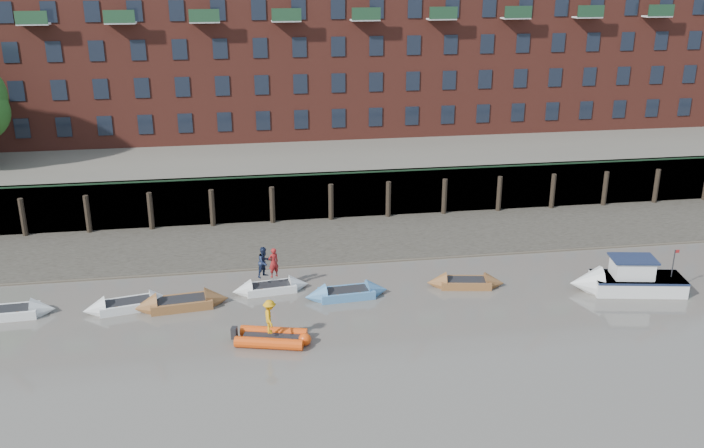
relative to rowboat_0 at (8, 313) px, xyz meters
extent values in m
plane|color=#605B52|center=(16.03, -9.86, -0.23)|extent=(220.00, 220.00, 0.00)
cube|color=#3D382F|center=(16.03, 8.14, -0.23)|extent=(110.00, 8.00, 0.50)
cube|color=#4C4336|center=(16.03, 4.74, -0.23)|extent=(110.00, 1.60, 0.10)
cube|color=#2D2A26|center=(16.03, 12.54, 1.37)|extent=(110.00, 0.80, 3.20)
cylinder|color=black|center=(-1.97, 11.89, 1.07)|extent=(0.36, 0.36, 2.60)
cylinder|color=black|center=(2.03, 11.89, 1.07)|extent=(0.36, 0.36, 2.60)
cylinder|color=black|center=(6.03, 11.89, 1.07)|extent=(0.36, 0.36, 2.60)
cylinder|color=black|center=(10.03, 11.89, 1.07)|extent=(0.36, 0.36, 2.60)
cylinder|color=black|center=(14.03, 11.89, 1.07)|extent=(0.36, 0.36, 2.60)
cylinder|color=black|center=(18.03, 11.89, 1.07)|extent=(0.36, 0.36, 2.60)
cylinder|color=black|center=(22.03, 11.89, 1.07)|extent=(0.36, 0.36, 2.60)
cylinder|color=black|center=(26.03, 11.89, 1.07)|extent=(0.36, 0.36, 2.60)
cylinder|color=black|center=(30.03, 11.89, 1.07)|extent=(0.36, 0.36, 2.60)
cylinder|color=black|center=(34.03, 11.89, 1.07)|extent=(0.36, 0.36, 2.60)
cylinder|color=black|center=(38.03, 11.89, 1.07)|extent=(0.36, 0.36, 2.60)
cylinder|color=black|center=(42.03, 11.89, 1.07)|extent=(0.36, 0.36, 2.60)
cube|color=#264C2D|center=(16.03, 12.24, 3.02)|extent=(110.00, 0.06, 0.10)
cube|color=#5E594D|center=(16.03, 26.14, 1.37)|extent=(110.00, 28.00, 3.20)
cube|color=brown|center=(16.03, 27.14, 8.97)|extent=(80.00, 10.00, 12.00)
cube|color=black|center=(-3.97, 22.12, 4.77)|extent=(1.10, 0.12, 1.50)
cube|color=black|center=(-0.97, 22.12, 4.77)|extent=(1.10, 0.12, 1.50)
cube|color=black|center=(2.03, 22.12, 4.77)|extent=(1.10, 0.12, 1.50)
cube|color=black|center=(5.03, 22.12, 4.77)|extent=(1.10, 0.12, 1.50)
cube|color=black|center=(8.03, 22.12, 4.77)|extent=(1.10, 0.12, 1.50)
cube|color=black|center=(11.03, 22.12, 4.77)|extent=(1.10, 0.12, 1.50)
cube|color=black|center=(14.03, 22.12, 4.77)|extent=(1.10, 0.12, 1.50)
cube|color=black|center=(17.03, 22.12, 4.77)|extent=(1.10, 0.12, 1.50)
cube|color=black|center=(20.03, 22.12, 4.77)|extent=(1.10, 0.12, 1.50)
cube|color=black|center=(23.03, 22.12, 4.77)|extent=(1.10, 0.12, 1.50)
cube|color=black|center=(26.03, 22.12, 4.77)|extent=(1.10, 0.12, 1.50)
cube|color=black|center=(29.03, 22.12, 4.77)|extent=(1.10, 0.12, 1.50)
cube|color=black|center=(32.03, 22.12, 4.77)|extent=(1.10, 0.12, 1.50)
cube|color=black|center=(35.03, 22.12, 4.77)|extent=(1.10, 0.12, 1.50)
cube|color=black|center=(38.03, 22.12, 4.77)|extent=(1.10, 0.12, 1.50)
cube|color=black|center=(41.03, 22.12, 4.77)|extent=(1.10, 0.12, 1.50)
cube|color=black|center=(44.03, 22.12, 4.77)|extent=(1.10, 0.12, 1.50)
cube|color=black|center=(47.03, 22.12, 4.77)|extent=(1.10, 0.12, 1.50)
cube|color=black|center=(50.03, 22.12, 4.77)|extent=(1.10, 0.12, 1.50)
cube|color=black|center=(-3.97, 22.12, 7.57)|extent=(1.10, 0.12, 1.50)
cube|color=black|center=(-0.97, 22.12, 7.57)|extent=(1.10, 0.12, 1.50)
cube|color=black|center=(2.03, 22.12, 7.57)|extent=(1.10, 0.12, 1.50)
cube|color=black|center=(5.03, 22.12, 7.57)|extent=(1.10, 0.12, 1.50)
cube|color=black|center=(8.03, 22.12, 7.57)|extent=(1.10, 0.12, 1.50)
cube|color=black|center=(11.03, 22.12, 7.57)|extent=(1.10, 0.12, 1.50)
cube|color=black|center=(14.03, 22.12, 7.57)|extent=(1.10, 0.12, 1.50)
cube|color=black|center=(17.03, 22.12, 7.57)|extent=(1.10, 0.12, 1.50)
cube|color=black|center=(20.03, 22.12, 7.57)|extent=(1.10, 0.12, 1.50)
cube|color=black|center=(23.03, 22.12, 7.57)|extent=(1.10, 0.12, 1.50)
cube|color=black|center=(26.03, 22.12, 7.57)|extent=(1.10, 0.12, 1.50)
cube|color=black|center=(29.03, 22.12, 7.57)|extent=(1.10, 0.12, 1.50)
cube|color=black|center=(32.03, 22.12, 7.57)|extent=(1.10, 0.12, 1.50)
cube|color=black|center=(35.03, 22.12, 7.57)|extent=(1.10, 0.12, 1.50)
cube|color=black|center=(38.03, 22.12, 7.57)|extent=(1.10, 0.12, 1.50)
cube|color=black|center=(41.03, 22.12, 7.57)|extent=(1.10, 0.12, 1.50)
cube|color=black|center=(44.03, 22.12, 7.57)|extent=(1.10, 0.12, 1.50)
cube|color=black|center=(47.03, 22.12, 7.57)|extent=(1.10, 0.12, 1.50)
cube|color=black|center=(50.03, 22.12, 7.57)|extent=(1.10, 0.12, 1.50)
cube|color=black|center=(-3.97, 22.12, 10.37)|extent=(1.10, 0.12, 1.50)
cube|color=black|center=(-0.97, 22.12, 10.37)|extent=(1.10, 0.12, 1.50)
cube|color=black|center=(2.03, 22.12, 10.37)|extent=(1.10, 0.12, 1.50)
cube|color=black|center=(5.03, 22.12, 10.37)|extent=(1.10, 0.12, 1.50)
cube|color=black|center=(8.03, 22.12, 10.37)|extent=(1.10, 0.12, 1.50)
cube|color=black|center=(11.03, 22.12, 10.37)|extent=(1.10, 0.12, 1.50)
cube|color=black|center=(14.03, 22.12, 10.37)|extent=(1.10, 0.12, 1.50)
cube|color=black|center=(17.03, 22.12, 10.37)|extent=(1.10, 0.12, 1.50)
cube|color=black|center=(20.03, 22.12, 10.37)|extent=(1.10, 0.12, 1.50)
cube|color=black|center=(23.03, 22.12, 10.37)|extent=(1.10, 0.12, 1.50)
cube|color=black|center=(26.03, 22.12, 10.37)|extent=(1.10, 0.12, 1.50)
cube|color=black|center=(29.03, 22.12, 10.37)|extent=(1.10, 0.12, 1.50)
cube|color=black|center=(32.03, 22.12, 10.37)|extent=(1.10, 0.12, 1.50)
cube|color=black|center=(35.03, 22.12, 10.37)|extent=(1.10, 0.12, 1.50)
cube|color=black|center=(38.03, 22.12, 10.37)|extent=(1.10, 0.12, 1.50)
cube|color=black|center=(41.03, 22.12, 10.37)|extent=(1.10, 0.12, 1.50)
cube|color=black|center=(44.03, 22.12, 10.37)|extent=(1.10, 0.12, 1.50)
cube|color=black|center=(47.03, 22.12, 10.37)|extent=(1.10, 0.12, 1.50)
cube|color=black|center=(50.03, 22.12, 10.37)|extent=(1.10, 0.12, 1.50)
cube|color=black|center=(-3.97, 22.12, 13.17)|extent=(1.10, 0.12, 1.50)
cube|color=black|center=(-0.97, 22.12, 13.17)|extent=(1.10, 0.12, 1.50)
cube|color=black|center=(2.03, 22.12, 13.17)|extent=(1.10, 0.12, 1.50)
cube|color=black|center=(5.03, 22.12, 13.17)|extent=(1.10, 0.12, 1.50)
cube|color=black|center=(8.03, 22.12, 13.17)|extent=(1.10, 0.12, 1.50)
cube|color=black|center=(11.03, 22.12, 13.17)|extent=(1.10, 0.12, 1.50)
cube|color=black|center=(14.03, 22.12, 13.17)|extent=(1.10, 0.12, 1.50)
cube|color=black|center=(17.03, 22.12, 13.17)|extent=(1.10, 0.12, 1.50)
cube|color=black|center=(20.03, 22.12, 13.17)|extent=(1.10, 0.12, 1.50)
cube|color=black|center=(23.03, 22.12, 13.17)|extent=(1.10, 0.12, 1.50)
cube|color=black|center=(26.03, 22.12, 13.17)|extent=(1.10, 0.12, 1.50)
cube|color=black|center=(29.03, 22.12, 13.17)|extent=(1.10, 0.12, 1.50)
cube|color=black|center=(32.03, 22.12, 13.17)|extent=(1.10, 0.12, 1.50)
cube|color=black|center=(35.03, 22.12, 13.17)|extent=(1.10, 0.12, 1.50)
cube|color=black|center=(38.03, 22.12, 13.17)|extent=(1.10, 0.12, 1.50)
cube|color=black|center=(41.03, 22.12, 13.17)|extent=(1.10, 0.12, 1.50)
cube|color=black|center=(44.03, 22.12, 13.17)|extent=(1.10, 0.12, 1.50)
cube|color=black|center=(47.03, 22.12, 13.17)|extent=(1.10, 0.12, 1.50)
cube|color=black|center=(50.03, 22.12, 13.17)|extent=(1.10, 0.12, 1.50)
cube|color=silver|center=(0.00, 0.00, -0.01)|extent=(3.00, 1.47, 0.46)
cone|color=silver|center=(1.71, 0.08, -0.01)|extent=(1.21, 1.38, 1.33)
cube|color=black|center=(0.00, 0.00, 0.20)|extent=(2.50, 1.11, 0.06)
cube|color=silver|center=(5.90, -0.05, -0.01)|extent=(3.07, 1.84, 0.45)
cone|color=silver|center=(7.54, 0.29, -0.01)|extent=(1.35, 1.49, 1.30)
cone|color=silver|center=(4.26, -0.38, -0.01)|extent=(1.35, 1.49, 1.30)
cube|color=black|center=(5.90, -0.05, 0.19)|extent=(2.54, 1.43, 0.06)
cube|color=brown|center=(8.60, -0.30, 0.01)|extent=(3.25, 1.75, 0.49)
cone|color=brown|center=(10.40, -0.10, 0.01)|extent=(1.36, 1.53, 1.40)
cone|color=brown|center=(6.79, -0.51, 0.01)|extent=(1.36, 1.53, 1.40)
cube|color=black|center=(8.60, -0.30, 0.23)|extent=(2.70, 1.34, 0.06)
cube|color=silver|center=(13.27, 0.94, -0.03)|extent=(2.79, 1.50, 0.42)
cone|color=silver|center=(14.81, 1.12, -0.03)|extent=(1.17, 1.32, 1.21)
cone|color=silver|center=(11.72, 0.77, -0.03)|extent=(1.17, 1.32, 1.21)
cube|color=black|center=(13.27, 0.94, 0.16)|extent=(2.31, 1.15, 0.06)
cube|color=teal|center=(17.21, -0.44, -0.01)|extent=(2.98, 1.52, 0.45)
cone|color=teal|center=(18.89, -0.31, -0.01)|extent=(1.22, 1.39, 1.31)
cone|color=teal|center=(15.53, -0.56, -0.01)|extent=(1.22, 1.39, 1.31)
cube|color=black|center=(17.21, -0.44, 0.20)|extent=(2.48, 1.16, 0.06)
cube|color=brown|center=(23.88, -0.10, -0.02)|extent=(2.89, 1.68, 0.43)
cone|color=brown|center=(25.45, -0.37, -0.02)|extent=(1.25, 1.39, 1.23)
cone|color=brown|center=(22.32, 0.17, -0.02)|extent=(1.25, 1.39, 1.23)
cube|color=black|center=(23.88, -0.10, 0.17)|extent=(2.39, 1.30, 0.06)
cylinder|color=#E4460C|center=(13.12, -4.26, 0.03)|extent=(3.22, 1.36, 0.53)
cylinder|color=#E4460C|center=(12.83, -5.33, 0.03)|extent=(3.22, 1.36, 0.53)
sphere|color=#E4460C|center=(14.51, -5.22, 0.03)|extent=(0.61, 0.61, 0.61)
cube|color=black|center=(12.97, -4.79, 0.03)|extent=(2.81, 1.59, 0.18)
cube|color=silver|center=(32.88, -2.17, 0.20)|extent=(5.07, 2.79, 0.88)
cone|color=silver|center=(30.12, -1.66, 0.20)|extent=(1.96, 2.21, 1.95)
cube|color=#19233F|center=(32.88, -2.17, 0.58)|extent=(5.08, 2.82, 0.12)
cube|color=silver|center=(32.50, -2.10, 1.13)|extent=(2.28, 1.81, 0.97)
cube|color=#19233F|center=(32.50, -2.10, 1.67)|extent=(2.60, 2.05, 0.10)
imported|color=maroon|center=(13.47, 1.04, 1.40)|extent=(0.72, 0.62, 1.65)
imported|color=#19233F|center=(12.98, 1.13, 1.43)|extent=(1.05, 1.03, 1.70)
imported|color=orange|center=(12.94, -4.84, 1.15)|extent=(0.64, 1.08, 1.64)
camera|label=1|loc=(11.81, -36.06, 16.83)|focal=38.00mm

